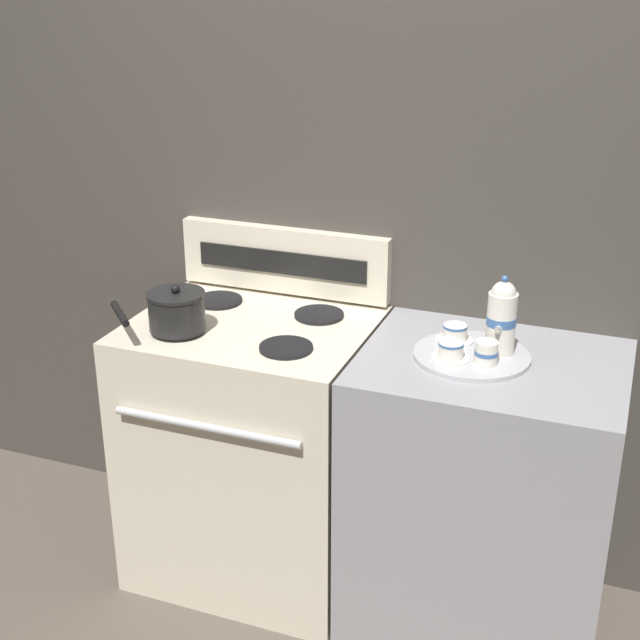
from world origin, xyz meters
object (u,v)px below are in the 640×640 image
(saucepan, at_px, (175,311))
(creamer_jug, at_px, (486,352))
(teacup_left, at_px, (451,351))
(stove, at_px, (254,449))
(teapot, at_px, (502,317))
(teacup_right, at_px, (455,333))
(serving_tray, at_px, (471,356))

(saucepan, relative_size, creamer_jug, 4.20)
(saucepan, height_order, teacup_left, saucepan)
(stove, distance_m, teapot, 0.97)
(teapot, height_order, teacup_left, teapot)
(teacup_left, bearing_deg, creamer_jug, 6.17)
(teapot, distance_m, teacup_right, 0.17)
(teapot, bearing_deg, teacup_right, 166.71)
(saucepan, xyz_separation_m, creamer_jug, (0.94, 0.09, -0.03))
(serving_tray, bearing_deg, saucepan, -171.10)
(creamer_jug, bearing_deg, teapot, 75.98)
(serving_tray, relative_size, creamer_jug, 5.05)
(serving_tray, relative_size, teapot, 1.43)
(stove, relative_size, saucepan, 3.29)
(teacup_left, bearing_deg, stove, 174.58)
(creamer_jug, bearing_deg, stove, 176.09)
(teapot, xyz_separation_m, teacup_right, (-0.14, 0.03, -0.08))
(stove, distance_m, saucepan, 0.58)
(saucepan, xyz_separation_m, serving_tray, (0.89, 0.14, -0.07))
(teacup_right, bearing_deg, creamer_jug, -45.56)
(teacup_left, bearing_deg, saucepan, -174.72)
(stove, height_order, teapot, teapot)
(creamer_jug, bearing_deg, teacup_right, 134.44)
(teapot, bearing_deg, creamer_jug, -104.02)
(saucepan, bearing_deg, teapot, 10.30)
(serving_tray, distance_m, teapot, 0.14)
(saucepan, height_order, teapot, teapot)
(saucepan, distance_m, creamer_jug, 0.94)
(serving_tray, height_order, teacup_left, teacup_left)
(teacup_right, relative_size, creamer_jug, 1.65)
(stove, bearing_deg, teapot, 2.55)
(stove, xyz_separation_m, creamer_jug, (0.76, -0.05, 0.50))
(teapot, xyz_separation_m, creamer_jug, (-0.02, -0.09, -0.08))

